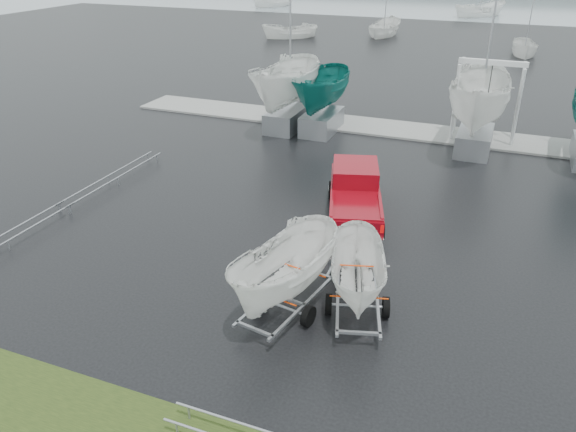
% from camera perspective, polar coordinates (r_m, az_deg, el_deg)
% --- Properties ---
extents(ground_plane, '(120.00, 120.00, 0.00)m').
position_cam_1_polar(ground_plane, '(20.41, 1.34, -1.47)').
color(ground_plane, black).
rests_on(ground_plane, ground).
extents(dock, '(30.00, 3.00, 0.12)m').
position_cam_1_polar(dock, '(32.01, 9.59, 8.84)').
color(dock, gray).
rests_on(dock, ground).
extents(pickup_truck, '(3.30, 5.73, 1.81)m').
position_cam_1_polar(pickup_truck, '(21.30, 6.82, 2.42)').
color(pickup_truck, maroon).
rests_on(pickup_truck, ground).
extents(trailer_hitched, '(2.15, 3.79, 4.59)m').
position_cam_1_polar(trailer_hitched, '(15.05, 7.48, -1.76)').
color(trailer_hitched, '#9A9CA2').
rests_on(trailer_hitched, ground).
extents(trailer_parked, '(2.07, 3.75, 5.20)m').
position_cam_1_polar(trailer_parked, '(14.70, -0.09, -0.86)').
color(trailer_parked, '#9A9CA2').
rests_on(trailer_parked, ground).
extents(boat_hoist, '(3.30, 2.18, 4.12)m').
position_cam_1_polar(boat_hoist, '(30.72, 19.73, 12.03)').
color(boat_hoist, silver).
rests_on(boat_hoist, ground).
extents(keelboat_0, '(2.63, 3.20, 10.81)m').
position_cam_1_polar(keelboat_0, '(30.54, -0.12, 16.38)').
color(keelboat_0, '#9A9CA2').
rests_on(keelboat_0, ground).
extents(keelboat_1, '(2.27, 3.20, 7.12)m').
position_cam_1_polar(keelboat_1, '(30.18, 3.61, 15.01)').
color(keelboat_1, '#9A9CA2').
rests_on(keelboat_1, ground).
extents(keelboat_2, '(2.81, 3.20, 10.99)m').
position_cam_1_polar(keelboat_2, '(28.41, 19.54, 14.74)').
color(keelboat_2, '#9A9CA2').
rests_on(keelboat_2, ground).
extents(mast_rack_0, '(0.56, 6.50, 0.06)m').
position_cam_1_polar(mast_rack_0, '(25.24, -17.37, 3.83)').
color(mast_rack_0, '#9A9CA2').
rests_on(mast_rack_0, ground).
extents(mast_rack_1, '(0.56, 6.50, 0.06)m').
position_cam_1_polar(mast_rack_1, '(21.41, -27.06, -2.15)').
color(mast_rack_1, '#9A9CA2').
rests_on(mast_rack_1, ground).
extents(moored_boat_0, '(3.23, 3.22, 11.02)m').
position_cam_1_polar(moored_boat_0, '(61.89, 0.22, 17.64)').
color(moored_boat_0, white).
rests_on(moored_boat_0, ground).
extents(moored_boat_1, '(2.78, 2.85, 11.45)m').
position_cam_1_polar(moored_boat_1, '(64.38, 9.70, 17.63)').
color(moored_boat_1, white).
rests_on(moored_boat_1, ground).
extents(moored_boat_2, '(2.27, 2.32, 10.77)m').
position_cam_1_polar(moored_boat_2, '(56.65, 22.82, 14.84)').
color(moored_boat_2, white).
rests_on(moored_boat_2, ground).
extents(moored_boat_4, '(3.78, 3.80, 11.60)m').
position_cam_1_polar(moored_boat_4, '(91.12, -1.58, 20.49)').
color(moored_boat_4, white).
rests_on(moored_boat_4, ground).
extents(moored_boat_5, '(4.27, 4.27, 11.96)m').
position_cam_1_polar(moored_boat_5, '(83.55, 18.82, 18.65)').
color(moored_boat_5, white).
rests_on(moored_boat_5, ground).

